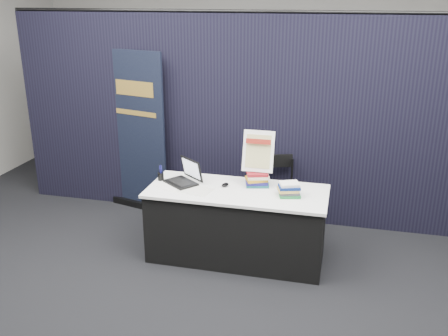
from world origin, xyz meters
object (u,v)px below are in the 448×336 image
at_px(stacking_chair, 273,190).
at_px(info_sign, 258,152).
at_px(book_stack_short, 289,190).
at_px(laptop, 182,177).
at_px(pullup_banner, 138,141).
at_px(book_stack_tall, 257,179).
at_px(display_table, 237,224).

bearing_deg(stacking_chair, info_sign, -117.58).
bearing_deg(book_stack_short, stacking_chair, 108.64).
relative_size(laptop, info_sign, 1.00).
relative_size(laptop, pullup_banner, 0.22).
bearing_deg(pullup_banner, book_stack_tall, -11.13).
xyz_separation_m(laptop, book_stack_tall, (0.77, 0.09, 0.02)).
relative_size(book_stack_tall, book_stack_short, 1.18).
bearing_deg(laptop, info_sign, 46.72).
distance_m(display_table, pullup_banner, 1.81).
bearing_deg(laptop, stacking_chair, 75.11).
distance_m(book_stack_short, stacking_chair, 0.88).
height_order(book_stack_tall, book_stack_short, book_stack_tall).
distance_m(display_table, book_stack_tall, 0.51).
relative_size(book_stack_short, info_sign, 0.52).
height_order(laptop, info_sign, info_sign).
distance_m(book_stack_tall, info_sign, 0.28).
height_order(info_sign, pullup_banner, pullup_banner).
bearing_deg(pullup_banner, info_sign, -10.25).
xyz_separation_m(display_table, book_stack_tall, (0.17, 0.16, 0.45)).
distance_m(laptop, book_stack_short, 1.13).
xyz_separation_m(book_stack_tall, book_stack_short, (0.35, -0.20, -0.01)).
height_order(book_stack_tall, stacking_chair, book_stack_tall).
bearing_deg(book_stack_tall, laptop, -173.15).
xyz_separation_m(laptop, info_sign, (0.77, 0.12, 0.30)).
xyz_separation_m(display_table, laptop, (-0.60, 0.07, 0.43)).
xyz_separation_m(book_stack_short, stacking_chair, (-0.26, 0.77, -0.34)).
bearing_deg(book_stack_tall, stacking_chair, 80.74).
relative_size(display_table, info_sign, 4.19).
bearing_deg(display_table, book_stack_short, -3.60).
bearing_deg(laptop, book_stack_tall, 44.49).
bearing_deg(info_sign, laptop, -170.52).
bearing_deg(book_stack_short, pullup_banner, 153.74).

